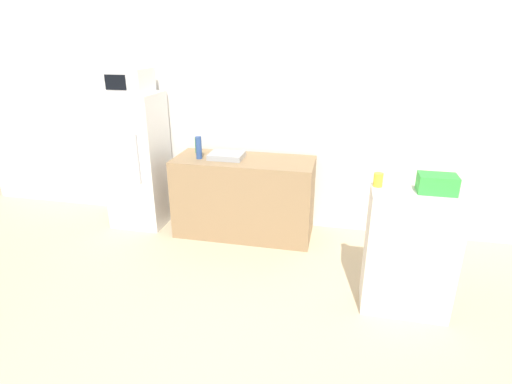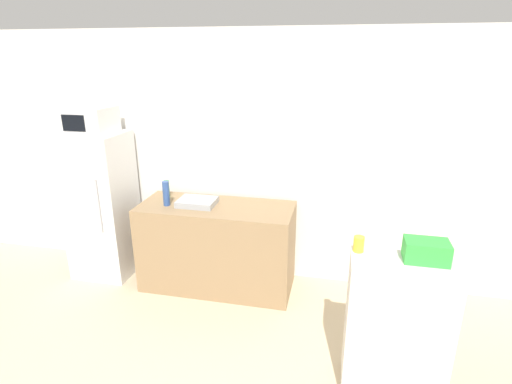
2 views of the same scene
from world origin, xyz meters
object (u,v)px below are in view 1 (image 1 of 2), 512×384
Objects in this scene: refrigerator at (138,161)px; bottle_short at (198,145)px; basket at (437,184)px; bottle_tall at (199,148)px; jar at (378,180)px; microwave at (129,80)px.

refrigerator reaches higher than bottle_short.
basket reaches higher than bottle_short.
bottle_short is at bearing 9.02° from refrigerator.
bottle_tall is 2.06m from jar.
jar is (2.67, -1.02, -0.61)m from microwave.
bottle_short is at bearing 113.61° from bottle_tall.
bottle_tall is at bearing -8.06° from refrigerator.
microwave is at bearing -170.89° from bottle_short.
basket is 0.43m from jar.
refrigerator is at bearing 159.00° from jar.
basket reaches higher than jar.
microwave reaches higher than basket.
microwave reaches higher than bottle_short.
bottle_short is at bearing 149.67° from jar.
microwave is at bearing -106.16° from refrigerator.
basket is (2.38, -1.18, 0.13)m from bottle_short.
refrigerator is 0.86m from bottle_tall.
bottle_tall is at bearing 153.81° from jar.
bottle_tall is (0.82, -0.12, 0.24)m from refrigerator.
refrigerator reaches higher than jar.
refrigerator is at bearing 160.96° from basket.
refrigerator is 6.34× the size of bottle_tall.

